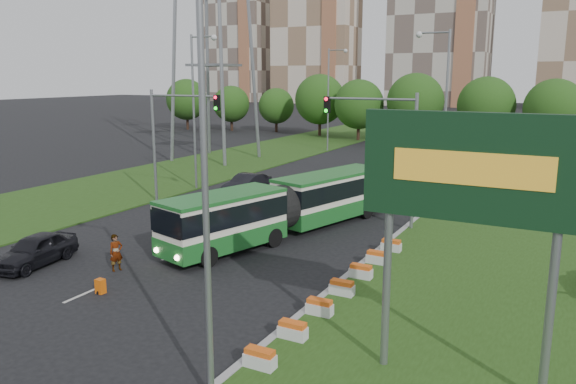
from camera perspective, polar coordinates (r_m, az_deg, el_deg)
The scene contains 19 objects.
ground at distance 27.67m, azimuth -6.42°, elevation -7.18°, with size 360.00×360.00×0.00m, color black.
grass_median at distance 30.94m, azimuth 23.27°, elevation -5.89°, with size 14.00×60.00×0.15m, color #234313.
median_kerb at distance 32.11m, azimuth 10.82°, elevation -4.47°, with size 0.30×60.00×0.18m, color #949494.
left_verge at distance 57.68m, azimuth -7.35°, elevation 2.79°, with size 12.00×110.00×0.10m, color #234313.
lane_markings at distance 46.12m, azimuth 4.46°, elevation 0.54°, with size 0.20×100.00×0.01m, color #B1B1AA, non-canonical shape.
flower_planters at distance 23.36m, azimuth 5.50°, elevation -9.63°, with size 1.10×13.70×0.60m, color silver, non-canonical shape.
billboard at distance 16.04m, azimuth 18.09°, elevation 1.16°, with size 6.00×0.37×8.00m.
traffic_mast_median at distance 33.34m, azimuth 10.09°, elevation 5.38°, with size 5.76×0.32×8.00m.
traffic_mast_left at distance 39.79m, azimuth -11.77°, elevation 6.33°, with size 5.76×0.32×8.00m.
street_lamps at distance 36.39m, azimuth -1.70°, elevation 7.11°, with size 36.00×60.00×12.00m, color gray, non-canonical shape.
tree_line at distance 76.87m, azimuth 24.31°, elevation 7.42°, with size 120.00×8.00×9.00m, color #1E4612, non-canonical shape.
apartment_tower_west at distance 189.84m, azimuth 2.90°, elevation 16.30°, with size 26.00×15.00×48.00m, color beige.
apartment_tower_cwest at distance 176.97m, azimuth 15.28°, elevation 16.90°, with size 28.00×15.00×52.00m, color beige.
midrise_west at distance 203.92m, azimuth -5.03°, elevation 14.27°, with size 22.00×14.00×36.00m, color beige.
articulated_bus at distance 32.02m, azimuth -0.38°, elevation -1.43°, with size 2.54×16.28×2.68m.
car_left_near at distance 29.59m, azimuth -24.30°, elevation -5.39°, with size 1.79×4.45×1.52m, color black.
car_left_far at distance 42.84m, azimuth -4.25°, elevation 0.75°, with size 1.67×4.80×1.58m, color black.
pedestrian at distance 27.42m, azimuth -17.06°, elevation -5.90°, with size 0.64×0.42×1.75m, color gray.
shopping_trolley at distance 25.04m, azimuth -18.52°, elevation -9.07°, with size 0.36×0.38×0.62m.
Camera 1 is at (14.82, -21.59, 8.96)m, focal length 35.00 mm.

